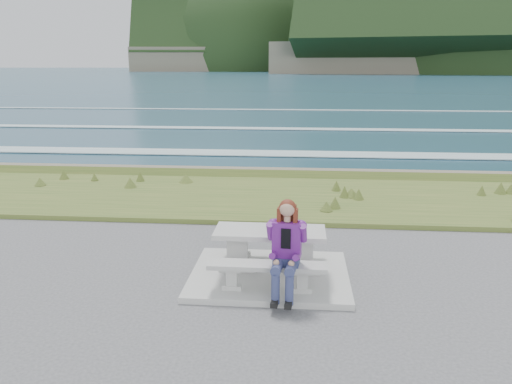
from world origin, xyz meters
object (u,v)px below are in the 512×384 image
(bench_seaward, at_px, (272,239))
(picnic_table, at_px, (270,239))
(seated_woman, at_px, (285,262))
(bench_landward, at_px, (267,270))

(bench_seaward, bearing_deg, picnic_table, -90.00)
(picnic_table, distance_m, seated_woman, 0.88)
(seated_woman, bearing_deg, picnic_table, 114.52)
(picnic_table, xyz_separation_m, bench_landward, (0.00, -0.70, -0.23))
(bench_landward, bearing_deg, seated_woman, -26.45)
(picnic_table, height_order, bench_landward, picnic_table)
(bench_landward, distance_m, bench_seaward, 1.40)
(bench_landward, xyz_separation_m, seated_woman, (0.28, -0.14, 0.19))
(picnic_table, bearing_deg, seated_woman, -71.69)
(bench_landward, xyz_separation_m, bench_seaward, (0.00, 1.40, 0.00))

